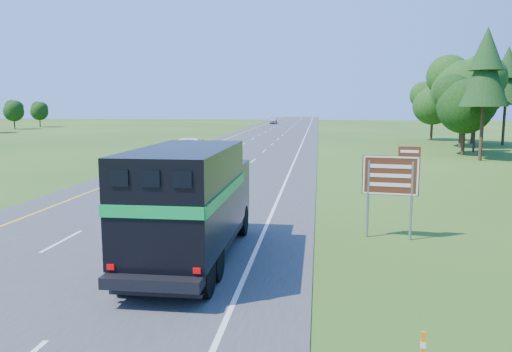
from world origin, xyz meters
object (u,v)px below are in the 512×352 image
object	(u,v)px
horse_truck	(191,200)
white_suv	(189,150)
far_car	(273,120)
exit_sign	(391,179)

from	to	relation	value
horse_truck	white_suv	size ratio (longest dim) A/B	1.18
horse_truck	far_car	distance (m)	108.94
horse_truck	far_car	xyz separation A→B (m)	(-7.29, 108.69, -1.19)
white_suv	far_car	size ratio (longest dim) A/B	1.49
white_suv	far_car	xyz separation A→B (m)	(0.16, 80.83, -0.18)
white_suv	horse_truck	bearing A→B (deg)	-74.87
white_suv	exit_sign	size ratio (longest dim) A/B	2.03
far_car	exit_sign	bearing A→B (deg)	-86.13
white_suv	far_car	bearing A→B (deg)	90.04
horse_truck	white_suv	xyz separation A→B (m)	(-7.45, 27.87, -1.01)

